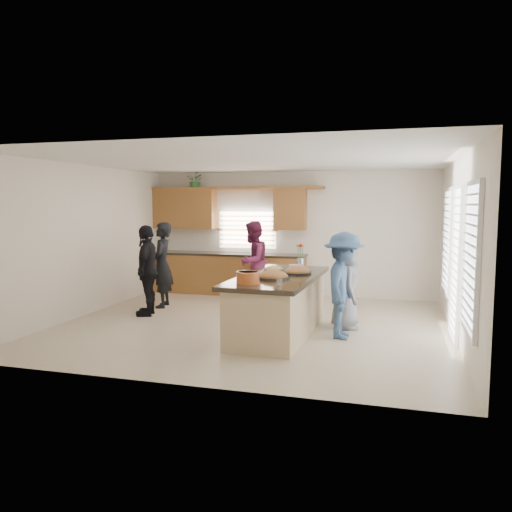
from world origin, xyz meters
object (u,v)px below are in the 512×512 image
(woman_left_back, at_px, (162,265))
(woman_left_mid, at_px, (253,262))
(woman_left_front, at_px, (147,270))
(woman_right_back, at_px, (344,285))
(salad_bowl, at_px, (248,277))
(island, at_px, (278,306))
(woman_right_front, at_px, (346,285))

(woman_left_back, height_order, woman_left_mid, woman_left_mid)
(woman_left_mid, height_order, woman_left_front, woman_left_mid)
(woman_left_back, distance_m, woman_right_back, 4.00)
(salad_bowl, bearing_deg, island, 75.47)
(island, xyz_separation_m, woman_left_front, (-2.67, 0.69, 0.39))
(woman_left_mid, bearing_deg, woman_right_front, 60.93)
(woman_left_back, xyz_separation_m, woman_left_front, (0.06, -0.74, -0.01))
(woman_left_mid, height_order, woman_right_back, woman_left_mid)
(woman_left_back, distance_m, woman_left_front, 0.74)
(island, xyz_separation_m, woman_left_back, (-2.73, 1.42, 0.40))
(woman_left_mid, bearing_deg, salad_bowl, 25.88)
(woman_left_front, bearing_deg, woman_right_front, 75.69)
(island, height_order, woman_right_back, woman_right_back)
(woman_left_front, height_order, woman_right_back, woman_left_front)
(salad_bowl, distance_m, woman_left_front, 2.92)
(woman_left_mid, relative_size, woman_left_front, 1.02)
(woman_left_back, xyz_separation_m, woman_left_mid, (1.60, 1.03, 0.00))
(woman_left_back, xyz_separation_m, woman_right_back, (3.75, -1.37, -0.03))
(woman_left_front, height_order, woman_right_front, woman_left_front)
(salad_bowl, relative_size, woman_right_back, 0.20)
(salad_bowl, relative_size, woman_right_front, 0.23)
(woman_right_back, height_order, woman_right_front, woman_right_back)
(woman_left_back, bearing_deg, salad_bowl, 33.28)
(island, xyz_separation_m, woman_right_front, (0.99, 0.67, 0.28))
(woman_left_back, height_order, woman_left_front, woman_left_back)
(island, xyz_separation_m, woman_right_back, (1.02, 0.05, 0.37))
(woman_right_front, bearing_deg, salad_bowl, 124.83)
(woman_left_mid, xyz_separation_m, woman_right_back, (2.16, -2.40, -0.03))
(island, relative_size, woman_right_back, 1.66)
(woman_left_back, bearing_deg, island, 48.82)
(woman_right_front, bearing_deg, island, 106.79)
(salad_bowl, bearing_deg, woman_right_front, 52.22)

